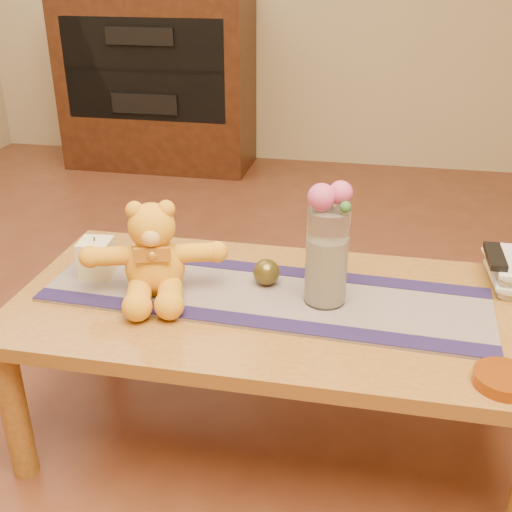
% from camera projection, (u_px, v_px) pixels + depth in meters
% --- Properties ---
extents(floor, '(5.50, 5.50, 0.00)m').
position_uv_depth(floor, '(272.00, 431.00, 1.88)').
color(floor, '#552918').
rests_on(floor, ground).
extents(coffee_table_top, '(1.40, 0.70, 0.04)m').
position_uv_depth(coffee_table_top, '(274.00, 308.00, 1.69)').
color(coffee_table_top, brown).
rests_on(coffee_table_top, floor).
extents(table_leg_fl, '(0.07, 0.07, 0.41)m').
position_uv_depth(table_leg_fl, '(15.00, 412.00, 1.65)').
color(table_leg_fl, brown).
rests_on(table_leg_fl, floor).
extents(table_leg_bl, '(0.07, 0.07, 0.41)m').
position_uv_depth(table_leg_bl, '(105.00, 303.00, 2.16)').
color(table_leg_bl, brown).
rests_on(table_leg_bl, floor).
extents(table_leg_br, '(0.07, 0.07, 0.41)m').
position_uv_depth(table_leg_br, '(494.00, 345.00, 1.93)').
color(table_leg_br, brown).
rests_on(table_leg_br, floor).
extents(persian_runner, '(1.21, 0.40, 0.01)m').
position_uv_depth(persian_runner, '(265.00, 295.00, 1.70)').
color(persian_runner, '#1A1F49').
rests_on(persian_runner, coffee_table_top).
extents(runner_border_near, '(1.20, 0.11, 0.00)m').
position_uv_depth(runner_border_near, '(251.00, 321.00, 1.57)').
color(runner_border_near, '#1D1541').
rests_on(runner_border_near, persian_runner).
extents(runner_border_far, '(1.20, 0.11, 0.00)m').
position_uv_depth(runner_border_far, '(276.00, 270.00, 1.83)').
color(runner_border_far, '#1D1541').
rests_on(runner_border_far, persian_runner).
extents(teddy_bear, '(0.44, 0.39, 0.25)m').
position_uv_depth(teddy_bear, '(154.00, 249.00, 1.67)').
color(teddy_bear, orange).
rests_on(teddy_bear, persian_runner).
extents(pillar_candle, '(0.10, 0.10, 0.11)m').
position_uv_depth(pillar_candle, '(96.00, 258.00, 1.78)').
color(pillar_candle, beige).
rests_on(pillar_candle, persian_runner).
extents(candle_wick, '(0.00, 0.00, 0.01)m').
position_uv_depth(candle_wick, '(94.00, 239.00, 1.76)').
color(candle_wick, black).
rests_on(candle_wick, pillar_candle).
extents(glass_vase, '(0.11, 0.11, 0.26)m').
position_uv_depth(glass_vase, '(327.00, 257.00, 1.61)').
color(glass_vase, silver).
rests_on(glass_vase, persian_runner).
extents(potpourri_fill, '(0.09, 0.09, 0.18)m').
position_uv_depth(potpourri_fill, '(326.00, 270.00, 1.63)').
color(potpourri_fill, beige).
rests_on(potpourri_fill, glass_vase).
extents(rose_left, '(0.07, 0.07, 0.07)m').
position_uv_depth(rose_left, '(321.00, 197.00, 1.53)').
color(rose_left, '#C5457A').
rests_on(rose_left, glass_vase).
extents(rose_right, '(0.06, 0.06, 0.06)m').
position_uv_depth(rose_right, '(341.00, 193.00, 1.54)').
color(rose_right, '#C5457A').
rests_on(rose_right, glass_vase).
extents(blue_flower_back, '(0.04, 0.04, 0.04)m').
position_uv_depth(blue_flower_back, '(335.00, 195.00, 1.57)').
color(blue_flower_back, '#4B5EA3').
rests_on(blue_flower_back, glass_vase).
extents(blue_flower_side, '(0.04, 0.04, 0.04)m').
position_uv_depth(blue_flower_side, '(319.00, 199.00, 1.57)').
color(blue_flower_side, '#4B5EA3').
rests_on(blue_flower_side, glass_vase).
extents(leaf_sprig, '(0.03, 0.03, 0.03)m').
position_uv_depth(leaf_sprig, '(345.00, 207.00, 1.52)').
color(leaf_sprig, '#33662D').
rests_on(leaf_sprig, glass_vase).
extents(bronze_ball, '(0.10, 0.10, 0.07)m').
position_uv_depth(bronze_ball, '(266.00, 272.00, 1.74)').
color(bronze_ball, '#4E431A').
rests_on(bronze_ball, persian_runner).
extents(book_bottom, '(0.18, 0.23, 0.02)m').
position_uv_depth(book_bottom, '(490.00, 278.00, 1.78)').
color(book_bottom, beige).
rests_on(book_bottom, coffee_table_top).
extents(book_lower, '(0.18, 0.24, 0.02)m').
position_uv_depth(book_lower, '(493.00, 273.00, 1.76)').
color(book_lower, beige).
rests_on(book_lower, book_bottom).
extents(book_upper, '(0.19, 0.24, 0.02)m').
position_uv_depth(book_upper, '(490.00, 266.00, 1.76)').
color(book_upper, beige).
rests_on(book_upper, book_lower).
extents(book_top, '(0.17, 0.23, 0.02)m').
position_uv_depth(book_top, '(495.00, 261.00, 1.75)').
color(book_top, beige).
rests_on(book_top, book_upper).
extents(tv_remote, '(0.05, 0.16, 0.02)m').
position_uv_depth(tv_remote, '(495.00, 256.00, 1.74)').
color(tv_remote, black).
rests_on(tv_remote, book_top).
extents(amber_dish, '(0.15, 0.15, 0.03)m').
position_uv_depth(amber_dish, '(504.00, 379.00, 1.35)').
color(amber_dish, '#BF5914').
rests_on(amber_dish, coffee_table_top).
extents(media_cabinet, '(1.20, 0.50, 1.10)m').
position_uv_depth(media_cabinet, '(158.00, 82.00, 4.04)').
color(media_cabinet, black).
rests_on(media_cabinet, floor).
extents(cabinet_cavity, '(1.02, 0.03, 0.61)m').
position_uv_depth(cabinet_cavity, '(143.00, 70.00, 3.79)').
color(cabinet_cavity, black).
rests_on(cabinet_cavity, media_cabinet).
extents(cabinet_shelf, '(1.02, 0.20, 0.02)m').
position_uv_depth(cabinet_shelf, '(148.00, 68.00, 3.86)').
color(cabinet_shelf, black).
rests_on(cabinet_shelf, media_cabinet).
extents(stereo_upper, '(0.42, 0.28, 0.10)m').
position_uv_depth(stereo_upper, '(147.00, 34.00, 3.79)').
color(stereo_upper, black).
rests_on(stereo_upper, media_cabinet).
extents(stereo_lower, '(0.42, 0.28, 0.12)m').
position_uv_depth(stereo_lower, '(152.00, 100.00, 3.97)').
color(stereo_lower, black).
rests_on(stereo_lower, media_cabinet).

